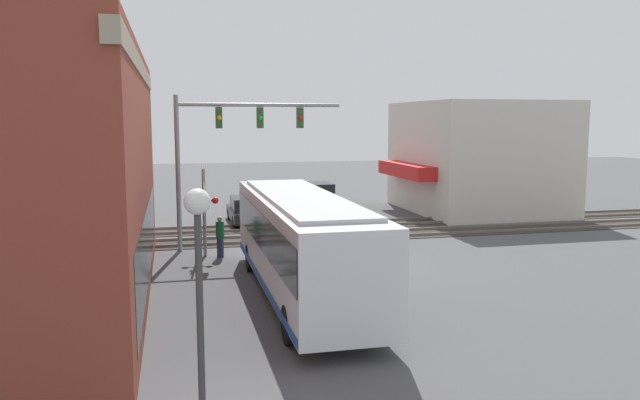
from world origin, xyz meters
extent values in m
plane|color=#4C4C4F|center=(0.00, 0.00, 0.00)|extent=(120.00, 120.00, 0.00)
cube|color=gray|center=(-2.37, 7.65, 7.11)|extent=(17.04, 0.36, 0.50)
cube|color=black|center=(-2.37, 7.55, 1.70)|extent=(14.14, 0.12, 2.20)
cube|color=beige|center=(12.58, -11.64, 3.33)|extent=(9.60, 8.28, 6.66)
cube|color=red|center=(12.58, -6.95, 2.60)|extent=(6.72, 1.20, 0.80)
cube|color=silver|center=(-3.49, 2.80, 1.78)|extent=(11.88, 2.55, 2.70)
cube|color=black|center=(-3.49, 2.80, 2.18)|extent=(11.64, 2.59, 1.14)
cube|color=#194CA5|center=(-3.49, 2.80, 0.59)|extent=(11.64, 2.58, 0.24)
cube|color=#A5A8AA|center=(-3.49, 2.80, 3.19)|extent=(10.10, 2.17, 0.12)
cylinder|color=black|center=(0.25, 2.80, 0.50)|extent=(1.00, 2.57, 1.00)
cylinder|color=black|center=(-7.63, 2.80, 0.50)|extent=(1.00, 2.57, 1.00)
cylinder|color=gray|center=(4.57, 6.44, 3.31)|extent=(0.20, 0.20, 6.62)
cylinder|color=gray|center=(4.57, 2.92, 6.22)|extent=(0.16, 7.04, 0.16)
cube|color=#284723|center=(4.57, 4.68, 5.67)|extent=(0.30, 0.27, 0.90)
sphere|color=yellow|center=(4.40, 4.68, 5.67)|extent=(0.20, 0.20, 0.20)
cube|color=#284723|center=(4.57, 2.92, 5.67)|extent=(0.30, 0.27, 0.90)
sphere|color=green|center=(4.40, 2.92, 5.67)|extent=(0.20, 0.20, 0.20)
cube|color=#284723|center=(4.57, 1.16, 5.67)|extent=(0.30, 0.27, 0.90)
sphere|color=red|center=(4.40, 1.16, 5.67)|extent=(0.20, 0.20, 0.20)
cylinder|color=gray|center=(3.25, 5.45, 1.80)|extent=(0.14, 0.14, 3.60)
cube|color=white|center=(3.25, 5.45, 3.10)|extent=(1.41, 0.06, 1.41)
cube|color=white|center=(3.25, 5.45, 3.10)|extent=(1.41, 0.06, 1.41)
cylinder|color=#38383A|center=(3.25, 5.45, 2.30)|extent=(0.08, 0.90, 0.08)
sphere|color=red|center=(3.20, 5.00, 2.30)|extent=(0.28, 0.28, 0.28)
sphere|color=red|center=(3.20, 5.90, 2.30)|extent=(0.28, 0.28, 0.28)
cylinder|color=#38383A|center=(-12.11, 6.30, 2.01)|extent=(0.12, 0.12, 4.02)
sphere|color=white|center=(-12.11, 6.30, 4.24)|extent=(0.44, 0.44, 0.44)
cube|color=#332D28|center=(6.00, 0.00, 0.01)|extent=(2.60, 60.00, 0.03)
cube|color=#6B6056|center=(5.28, 0.00, 0.07)|extent=(0.07, 60.00, 0.15)
cube|color=#6B6056|center=(6.72, 0.00, 0.07)|extent=(0.07, 60.00, 0.15)
cube|color=#332D28|center=(9.20, 0.00, 0.01)|extent=(2.60, 60.00, 0.03)
cube|color=#6B6056|center=(8.48, 0.00, 0.07)|extent=(0.07, 60.00, 0.15)
cube|color=#6B6056|center=(9.92, 0.00, 0.07)|extent=(0.07, 60.00, 0.15)
cube|color=black|center=(11.07, 2.80, 0.53)|extent=(4.58, 1.80, 0.55)
cube|color=black|center=(10.84, 2.80, 1.13)|extent=(2.52, 1.62, 0.66)
cylinder|color=black|center=(12.49, 2.80, 0.32)|extent=(0.64, 1.82, 0.64)
cylinder|color=black|center=(9.65, 2.80, 0.32)|extent=(0.64, 1.82, 0.64)
cube|color=#B7B7BC|center=(17.20, -2.60, 0.54)|extent=(4.45, 1.80, 0.57)
cube|color=black|center=(16.98, -2.60, 1.17)|extent=(2.45, 1.62, 0.68)
cylinder|color=black|center=(18.58, -2.60, 0.32)|extent=(0.64, 1.82, 0.64)
cylinder|color=black|center=(15.82, -2.60, 0.32)|extent=(0.64, 1.82, 0.64)
cylinder|color=#2D3351|center=(2.88, 4.85, 0.40)|extent=(0.28, 0.28, 0.80)
cylinder|color=#195933|center=(2.88, 4.85, 1.14)|extent=(0.34, 0.34, 0.67)
sphere|color=tan|center=(2.88, 4.85, 1.58)|extent=(0.22, 0.22, 0.22)
camera|label=1|loc=(-22.39, 6.69, 5.56)|focal=35.00mm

